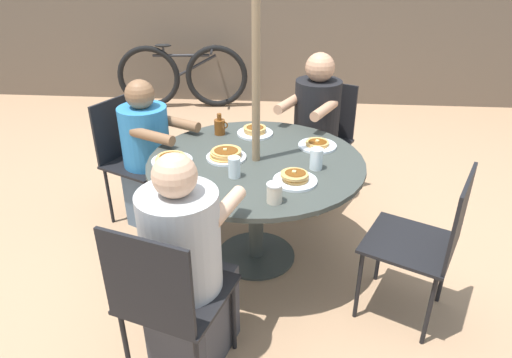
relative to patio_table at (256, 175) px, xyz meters
The scene contains 21 objects.
ground_plane 0.61m from the patio_table, ahead, with size 12.00×12.00×0.00m, color tan.
back_fence 3.32m from the patio_table, 90.00° to the left, with size 10.00×0.06×1.80m, color brown.
patio_table is the anchor object (origin of this frame).
umbrella_pole 0.45m from the patio_table, ahead, with size 0.05×0.05×2.12m, color #846B4C.
patio_chair_north 1.04m from the patio_table, 154.40° to the left, with size 0.59×0.59×0.91m.
diner_north 0.87m from the patio_table, 154.40° to the left, with size 0.58×0.51×1.08m.
patio_chair_east 1.04m from the patio_table, 107.14° to the right, with size 0.55×0.55×0.91m.
diner_east 0.87m from the patio_table, 107.14° to the right, with size 0.47×0.54×1.14m.
patio_chair_south 1.04m from the patio_table, 26.41° to the right, with size 0.59×0.59×0.91m.
patio_chair_west 1.04m from the patio_table, 63.93° to the left, with size 0.59×0.59×0.91m.
diner_west 0.87m from the patio_table, 63.93° to the left, with size 0.52×0.59×1.19m.
pancake_plate_a 0.45m from the patio_table, 31.05° to the left, with size 0.24×0.24×0.05m.
pancake_plate_b 0.22m from the patio_table, behind, with size 0.24×0.24×0.06m.
pancake_plate_c 0.38m from the patio_table, 48.11° to the right, with size 0.24×0.24×0.07m.
pancake_plate_d 0.42m from the patio_table, 95.76° to the left, with size 0.24×0.24×0.06m.
pancake_plate_e 0.52m from the patio_table, behind, with size 0.24×0.24×0.05m.
syrup_bottle 0.50m from the patio_table, 125.85° to the left, with size 0.09×0.07×0.15m.
coffee_cup 0.52m from the patio_table, 74.65° to the right, with size 0.08×0.08×0.10m.
drinking_glass_a 0.40m from the patio_table, 13.94° to the right, with size 0.07×0.07×0.12m, color silver.
drinking_glass_b 0.30m from the patio_table, 114.00° to the right, with size 0.07×0.07×0.12m, color silver.
bicycle 3.21m from the patio_table, 111.07° to the left, with size 1.59×0.44×0.78m.
Camera 1 is at (0.20, -2.47, 1.90)m, focal length 32.00 mm.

